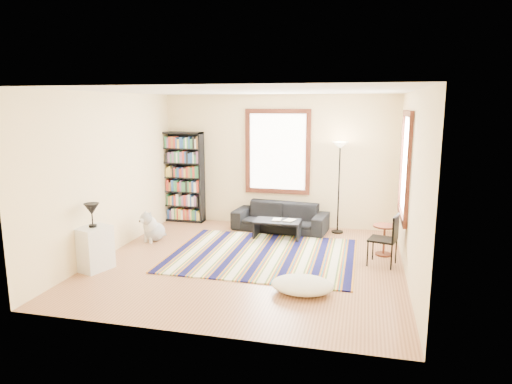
% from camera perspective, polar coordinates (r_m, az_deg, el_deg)
% --- Properties ---
extents(floor, '(5.00, 5.00, 0.10)m').
position_cam_1_polar(floor, '(7.74, -0.87, -9.08)').
color(floor, '#B07950').
rests_on(floor, ground).
extents(ceiling, '(5.00, 5.00, 0.10)m').
position_cam_1_polar(ceiling, '(7.27, -0.94, 12.92)').
color(ceiling, white).
rests_on(ceiling, floor).
extents(wall_back, '(5.00, 0.10, 2.80)m').
position_cam_1_polar(wall_back, '(9.83, 2.79, 3.93)').
color(wall_back, beige).
rests_on(wall_back, floor).
extents(wall_front, '(5.00, 0.10, 2.80)m').
position_cam_1_polar(wall_front, '(4.99, -8.21, -3.10)').
color(wall_front, beige).
rests_on(wall_front, floor).
extents(wall_left, '(0.10, 5.00, 2.80)m').
position_cam_1_polar(wall_left, '(8.37, -18.09, 2.16)').
color(wall_left, beige).
rests_on(wall_left, floor).
extents(wall_right, '(0.10, 5.00, 2.80)m').
position_cam_1_polar(wall_right, '(7.18, 19.22, 0.71)').
color(wall_right, beige).
rests_on(wall_right, floor).
extents(window_back, '(1.20, 0.06, 1.60)m').
position_cam_1_polar(window_back, '(9.73, 2.72, 5.04)').
color(window_back, white).
rests_on(window_back, wall_back).
extents(window_right, '(0.06, 1.20, 1.60)m').
position_cam_1_polar(window_right, '(7.93, 18.19, 3.16)').
color(window_right, white).
rests_on(window_right, wall_right).
extents(rug, '(3.17, 2.53, 0.02)m').
position_cam_1_polar(rug, '(8.03, 0.84, -7.87)').
color(rug, '#0B0B39').
rests_on(rug, floor).
extents(sofa, '(2.02, 0.98, 0.57)m').
position_cam_1_polar(sofa, '(9.53, 3.04, -3.14)').
color(sofa, black).
rests_on(sofa, floor).
extents(bookshelf, '(0.90, 0.30, 2.00)m').
position_cam_1_polar(bookshelf, '(10.27, -9.04, 1.85)').
color(bookshelf, black).
rests_on(bookshelf, floor).
extents(coffee_table, '(1.00, 0.72, 0.36)m').
position_cam_1_polar(coffee_table, '(8.99, 2.70, -4.67)').
color(coffee_table, black).
rests_on(coffee_table, floor).
extents(book_a, '(0.23, 0.18, 0.02)m').
position_cam_1_polar(book_a, '(8.96, 2.08, -3.46)').
color(book_a, beige).
rests_on(book_a, coffee_table).
extents(book_b, '(0.25, 0.29, 0.02)m').
position_cam_1_polar(book_b, '(8.97, 3.72, -3.48)').
color(book_b, beige).
rests_on(book_b, coffee_table).
extents(floor_cushion, '(1.01, 0.84, 0.22)m').
position_cam_1_polar(floor_cushion, '(6.54, 5.81, -11.48)').
color(floor_cushion, white).
rests_on(floor_cushion, floor).
extents(floor_lamp, '(0.34, 0.34, 1.86)m').
position_cam_1_polar(floor_lamp, '(9.35, 10.30, 0.49)').
color(floor_lamp, black).
rests_on(floor_lamp, floor).
extents(side_table, '(0.49, 0.49, 0.54)m').
position_cam_1_polar(side_table, '(8.28, 15.72, -5.82)').
color(side_table, '#4D2313').
rests_on(side_table, floor).
extents(folding_chair, '(0.51, 0.49, 0.86)m').
position_cam_1_polar(folding_chair, '(7.74, 15.54, -5.75)').
color(folding_chair, black).
rests_on(folding_chair, floor).
extents(white_cabinet, '(0.52, 0.59, 0.70)m').
position_cam_1_polar(white_cabinet, '(7.72, -19.55, -6.66)').
color(white_cabinet, white).
rests_on(white_cabinet, floor).
extents(table_lamp, '(0.31, 0.31, 0.38)m').
position_cam_1_polar(table_lamp, '(7.58, -19.81, -2.76)').
color(table_lamp, black).
rests_on(table_lamp, white_cabinet).
extents(dog, '(0.60, 0.70, 0.59)m').
position_cam_1_polar(dog, '(9.01, -12.56, -4.14)').
color(dog, silver).
rests_on(dog, floor).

